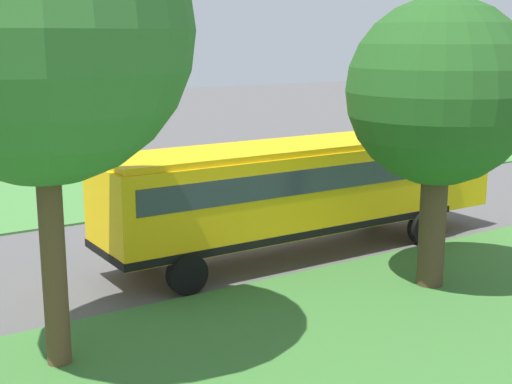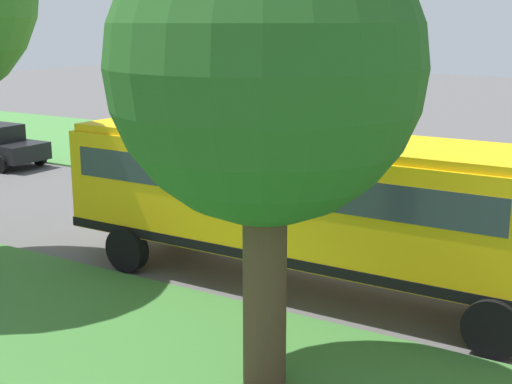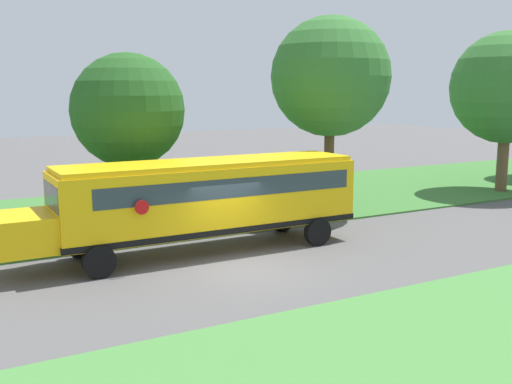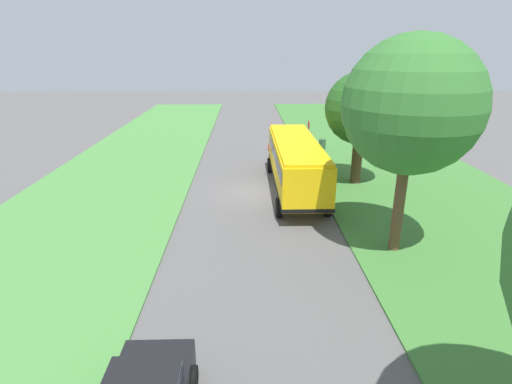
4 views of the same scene
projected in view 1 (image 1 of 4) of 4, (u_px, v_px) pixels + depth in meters
ground_plane at (237, 236)px, 22.02m from camera, size 120.00×120.00×0.00m
grass_verge at (507, 352)px, 13.81m from camera, size 12.00×80.00×0.08m
grass_far_side at (123, 186)px, 29.39m from camera, size 10.00×80.00×0.07m
school_bus at (292, 188)px, 19.78m from camera, size 2.84×12.42×3.16m
oak_tree_beside_bus at (436, 93)px, 16.65m from camera, size 4.37×4.37×6.97m
oak_tree_roadside_mid at (48, 32)px, 12.02m from camera, size 5.30×5.30×8.78m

